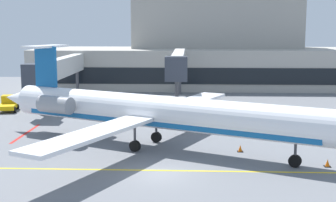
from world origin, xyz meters
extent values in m
cube|color=slate|center=(0.00, 0.00, -0.05)|extent=(120.00, 120.00, 0.10)
cube|color=yellow|center=(0.00, 0.92, 0.00)|extent=(108.00, 0.24, 0.01)
cube|color=red|center=(-13.34, 11.89, 0.00)|extent=(0.30, 8.00, 0.01)
cube|color=#ADA89E|center=(6.06, 46.80, 3.09)|extent=(58.08, 13.60, 6.18)
cube|color=#9F9A91|center=(6.19, 50.20, 11.74)|extent=(27.37, 9.52, 11.13)
cube|color=black|center=(6.06, 39.95, 2.46)|extent=(55.75, 0.12, 2.44)
cube|color=silver|center=(-14.67, 30.13, 4.56)|extent=(1.40, 19.74, 2.40)
cube|color=#2D333D|center=(-14.67, 19.36, 4.56)|extent=(2.40, 2.00, 2.64)
cylinder|color=#4C4C51|center=(-14.67, 38.50, 1.68)|extent=(0.44, 0.44, 3.36)
cylinder|color=#4C4C51|center=(-14.67, 21.06, 1.68)|extent=(0.44, 0.44, 3.36)
cube|color=silver|center=(0.42, 30.62, 5.32)|extent=(1.40, 18.76, 2.40)
cube|color=#2D333D|center=(0.42, 20.34, 5.32)|extent=(2.40, 2.00, 2.64)
cylinder|color=#4C4C51|center=(0.42, 38.50, 2.06)|extent=(0.44, 0.44, 4.12)
cylinder|color=#4C4C51|center=(0.42, 22.04, 2.06)|extent=(0.44, 0.44, 4.12)
cylinder|color=white|center=(-0.41, 6.82, 3.05)|extent=(26.94, 14.72, 2.66)
cube|color=#145999|center=(-0.41, 6.82, 2.31)|extent=(24.25, 13.25, 0.48)
cone|color=white|center=(-14.39, 13.50, 3.05)|extent=(4.10, 3.54, 2.26)
cube|color=white|center=(1.80, 14.20, 2.65)|extent=(7.65, 12.40, 0.28)
cube|color=white|center=(-4.76, 0.46, 2.65)|extent=(7.65, 12.40, 0.28)
cylinder|color=gray|center=(-7.76, 12.66, 3.25)|extent=(3.52, 2.70, 1.47)
cylinder|color=gray|center=(-9.57, 8.87, 3.25)|extent=(3.52, 2.70, 1.47)
cube|color=#145999|center=(-11.24, 12.00, 6.22)|extent=(2.27, 1.25, 3.68)
cube|color=white|center=(-11.24, 12.00, 8.06)|extent=(3.52, 4.65, 0.20)
cylinder|color=#3F3F44|center=(9.39, 2.14, 1.31)|extent=(0.20, 0.20, 1.27)
cylinder|color=black|center=(9.39, 2.14, 0.45)|extent=(0.96, 0.70, 0.90)
cylinder|color=#3F3F44|center=(-0.96, 9.00, 1.31)|extent=(0.20, 0.20, 1.27)
cylinder|color=black|center=(-0.96, 9.00, 0.45)|extent=(0.96, 0.70, 0.90)
cylinder|color=#3F3F44|center=(-2.45, 5.88, 1.31)|extent=(0.20, 0.20, 1.27)
cylinder|color=black|center=(-2.45, 5.88, 0.45)|extent=(0.96, 0.70, 0.90)
cube|color=#E5B20C|center=(-19.28, 23.16, 0.60)|extent=(2.46, 3.80, 0.50)
cube|color=#C3970A|center=(-19.48, 24.13, 1.30)|extent=(1.86, 1.70, 0.91)
cylinder|color=black|center=(-20.41, 24.18, 0.35)|extent=(0.42, 0.74, 0.70)
cylinder|color=black|center=(-18.66, 24.55, 0.35)|extent=(0.42, 0.74, 0.70)
cylinder|color=black|center=(-18.16, 22.14, 0.35)|extent=(0.42, 0.74, 0.70)
cube|color=#19389E|center=(-17.91, 28.79, 0.68)|extent=(2.77, 3.26, 0.66)
cube|color=navy|center=(-17.55, 29.49, 1.60)|extent=(1.84, 1.69, 1.19)
cylinder|color=black|center=(-18.19, 30.04, 0.35)|extent=(0.57, 0.75, 0.70)
cylinder|color=black|center=(-16.72, 29.28, 0.35)|extent=(0.57, 0.75, 0.70)
cylinder|color=black|center=(-19.10, 28.29, 0.35)|extent=(0.57, 0.75, 0.70)
cylinder|color=black|center=(-17.63, 27.53, 0.35)|extent=(0.57, 0.75, 0.70)
cone|color=orange|center=(-6.83, 13.01, 0.28)|extent=(0.36, 0.36, 0.55)
cube|color=black|center=(-6.83, 13.01, 0.02)|extent=(0.47, 0.47, 0.04)
cone|color=orange|center=(5.94, 6.19, 0.28)|extent=(0.36, 0.36, 0.55)
cube|color=black|center=(5.94, 6.19, 0.02)|extent=(0.47, 0.47, 0.04)
cone|color=orange|center=(11.74, 2.36, 0.28)|extent=(0.36, 0.36, 0.55)
cube|color=black|center=(11.74, 2.36, 0.02)|extent=(0.47, 0.47, 0.04)
camera|label=1|loc=(1.89, -31.32, 10.03)|focal=51.57mm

